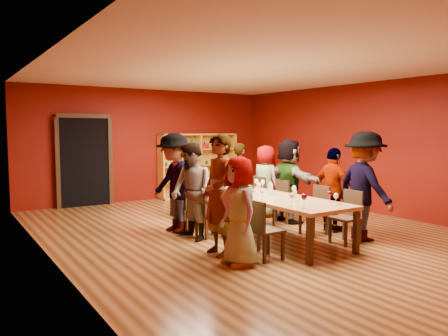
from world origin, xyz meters
The scene contains 44 objects.
room_shell centered at (0.00, 0.00, 1.50)m, with size 7.10×9.10×3.04m.
tasting_table centered at (0.00, 0.00, 0.70)m, with size 1.10×4.50×0.75m.
doorway centered at (-1.80, 4.43, 1.12)m, with size 1.40×0.17×2.30m.
shelving_unit centered at (1.40, 4.32, 0.98)m, with size 2.40×0.40×1.80m.
chair_person_left_0 centered at (-0.91, -1.62, 0.50)m, with size 0.42×0.42×0.89m.
person_left_0 centered at (-1.32, -1.62, 0.77)m, with size 0.75×0.41×1.54m, color #BD7F8C.
chair_person_left_1 centered at (-0.91, -1.05, 0.50)m, with size 0.42×0.42×0.89m.
person_left_1 centered at (-1.30, -1.05, 0.93)m, with size 0.68×0.49×1.85m, color #5274A9.
chair_person_left_2 centered at (-0.91, 0.00, 0.50)m, with size 0.42×0.42×0.89m.
person_left_2 centered at (-1.19, 0.00, 0.85)m, with size 0.82×0.45×1.69m, color #D38D98.
chair_person_left_3 centered at (-0.91, 0.70, 0.50)m, with size 0.42×0.42×0.89m.
person_left_3 centered at (-1.16, 0.70, 0.92)m, with size 1.19×0.49×1.85m, color #CA888C.
chair_person_right_0 centered at (0.91, -1.65, 0.50)m, with size 0.42×0.42×0.89m.
person_right_0 centered at (1.30, -1.65, 0.94)m, with size 1.22×0.50×1.88m, color #C08089.
chair_person_right_1 centered at (0.91, -0.92, 0.50)m, with size 0.42×0.42×0.89m.
person_right_1 centered at (1.33, -0.92, 0.79)m, with size 0.93×0.42×1.58m, color silver.
chair_person_right_2 centered at (0.91, 0.17, 0.50)m, with size 0.42×0.42×0.89m.
person_right_2 centered at (1.20, 0.17, 0.86)m, with size 1.60×0.46×1.73m, color #C2828B.
chair_person_right_3 centered at (0.91, 0.94, 0.50)m, with size 0.42×0.42×0.89m.
person_right_3 centered at (1.18, 0.94, 0.78)m, with size 0.77×0.42×1.57m, color #141637.
chair_person_right_4 centered at (0.91, 1.89, 0.50)m, with size 0.42×0.42×0.89m.
person_right_4 centered at (1.19, 1.89, 0.80)m, with size 0.58×0.43×1.60m, color #5D91C0.
wine_glass_0 centered at (-0.36, -1.64, 0.90)m, with size 0.08×0.08×0.20m.
wine_glass_1 centered at (-0.38, 0.93, 0.90)m, with size 0.08×0.08×0.21m.
wine_glass_2 centered at (0.33, 0.15, 0.90)m, with size 0.08×0.08×0.21m.
wine_glass_3 centered at (-0.01, -1.32, 0.89)m, with size 0.07×0.07×0.19m.
wine_glass_4 centered at (-0.37, 0.79, 0.91)m, with size 0.09×0.09×0.22m.
wine_glass_5 centered at (0.29, -1.93, 0.89)m, with size 0.08×0.08×0.19m.
wine_glass_6 centered at (-0.32, -1.86, 0.91)m, with size 0.09×0.09×0.22m.
wine_glass_7 centered at (0.08, 0.37, 0.90)m, with size 0.08×0.08×0.21m.
wine_glass_8 centered at (-0.32, 0.04, 0.89)m, with size 0.08×0.08×0.20m.
wine_glass_9 centered at (0.36, -0.01, 0.90)m, with size 0.08×0.08×0.20m.
wine_glass_10 centered at (0.35, 0.91, 0.90)m, with size 0.08×0.08×0.21m.
wine_glass_11 centered at (0.31, -0.95, 0.89)m, with size 0.08×0.08×0.19m.
wine_glass_12 centered at (-0.30, 1.88, 0.90)m, with size 0.08×0.08×0.21m.
wine_glass_13 centered at (-0.35, -0.91, 0.88)m, with size 0.07×0.07×0.18m.
wine_glass_14 centered at (-0.21, 1.39, 0.90)m, with size 0.08×0.08×0.21m.
wine_glass_15 centered at (0.36, -1.72, 0.89)m, with size 0.08×0.08×0.19m.
wine_glass_16 centered at (-0.06, -0.44, 0.91)m, with size 0.09×0.09×0.22m.
wine_glass_17 centered at (-0.34, -0.02, 0.89)m, with size 0.08×0.08×0.19m.
spittoon_bowl centered at (0.03, 0.01, 0.81)m, with size 0.26×0.26×0.14m, color #B7BABF.
carafe_a centered at (-0.23, 0.07, 0.87)m, with size 0.12×0.12×0.27m.
carafe_b centered at (0.11, -0.55, 0.86)m, with size 0.10×0.10×0.24m.
wine_bottle centered at (0.21, 1.79, 0.85)m, with size 0.07×0.07×0.27m.
Camera 1 is at (-4.81, -6.57, 1.91)m, focal length 35.00 mm.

